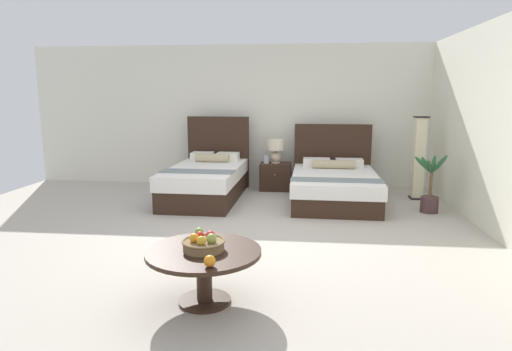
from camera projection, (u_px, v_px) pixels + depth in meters
ground_plane at (258, 236)px, 5.44m from camera, size 9.46×10.02×0.02m
wall_back at (275, 116)px, 8.34m from camera, size 9.46×0.12×2.66m
wall_side_right at (501, 128)px, 5.29m from camera, size 0.12×5.62×2.66m
bed_near_window at (207, 180)px, 7.34m from camera, size 1.19×2.16×1.33m
bed_near_corner at (334, 185)px, 7.13m from camera, size 1.41×2.09×1.21m
nightstand at (275, 176)px, 8.05m from camera, size 0.56×0.49×0.49m
table_lamp at (276, 148)px, 7.97m from camera, size 0.31×0.31×0.44m
vase at (266, 160)px, 7.97m from camera, size 0.10×0.10×0.14m
coffee_table at (204, 261)px, 3.61m from camera, size 0.96×0.96×0.46m
fruit_bowl at (204, 244)px, 3.57m from camera, size 0.36×0.36×0.15m
loose_apple at (199, 232)px, 3.96m from camera, size 0.07×0.07×0.07m
loose_orange at (210, 261)px, 3.23m from camera, size 0.09×0.09×0.09m
floor_lamp_corner at (419, 158)px, 7.25m from camera, size 0.22×0.22×1.38m
potted_palm at (430, 192)px, 6.45m from camera, size 0.48×0.48×0.92m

